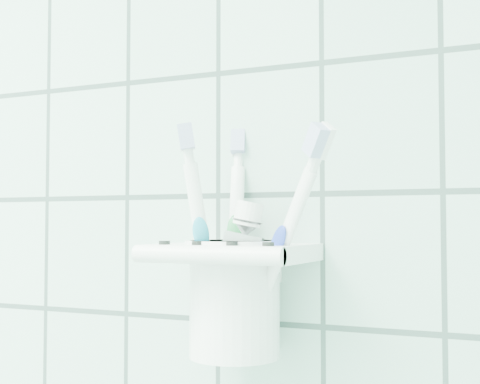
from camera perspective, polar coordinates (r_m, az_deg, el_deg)
The scene contains 6 objects.
holder_bracket at distance 0.58m, azimuth -0.58°, elevation -5.35°, with size 0.13×0.11×0.04m.
cup at distance 0.59m, azimuth -0.46°, elevation -8.67°, with size 0.09×0.09×0.10m.
toothbrush_pink at distance 0.58m, azimuth -1.87°, elevation -3.57°, with size 0.04×0.03×0.20m.
toothbrush_blue at distance 0.58m, azimuth -0.77°, elevation -3.10°, with size 0.03×0.07×0.20m.
toothbrush_orange at distance 0.60m, azimuth 0.40°, elevation -2.60°, with size 0.10×0.07×0.21m.
toothpaste_tube at distance 0.58m, azimuth -1.49°, elevation -6.06°, with size 0.05×0.03×0.13m.
Camera 1 is at (0.92, 0.62, 1.34)m, focal length 50.00 mm.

